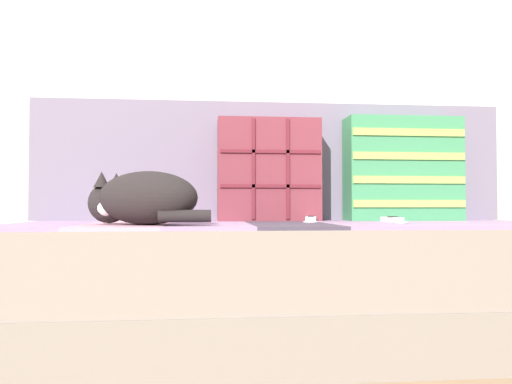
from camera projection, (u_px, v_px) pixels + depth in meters
ground_plane at (291, 357)px, 1.52m from camera, size 14.00×14.00×0.00m
wall_behind at (268, 21)px, 2.13m from camera, size 6.00×0.06×2.50m
couch at (284, 283)px, 1.68m from camera, size 1.88×0.79×0.40m
sofa_backrest at (271, 162)px, 2.01m from camera, size 1.84×0.14×0.46m
throw_pillow_quilted at (269, 170)px, 1.86m from camera, size 0.38×0.14×0.38m
throw_pillow_striped at (403, 169)px, 1.91m from camera, size 0.44×0.14×0.39m
sleeping_cat at (139, 199)px, 1.46m from camera, size 0.37×0.32×0.16m
game_remote_near at (392, 220)px, 1.66m from camera, size 0.06×0.20×0.02m
game_remote_far at (311, 219)px, 1.72m from camera, size 0.08×0.19×0.02m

